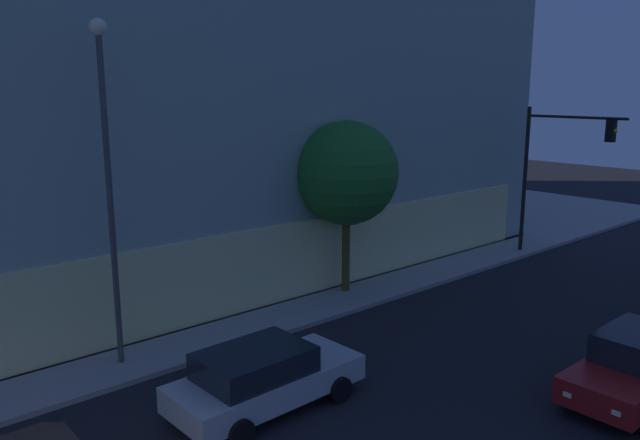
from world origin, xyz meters
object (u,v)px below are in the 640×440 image
object	(u,v)px
traffic_light_far_corner	(554,158)
sidewalk_tree	(347,173)
modern_building	(117,92)
car_silver	(263,377)
car_red	(635,366)
street_lamp_sidewalk	(107,159)

from	to	relation	value
traffic_light_far_corner	sidewalk_tree	size ratio (longest dim) A/B	1.05
modern_building	car_silver	world-z (taller)	modern_building
modern_building	car_red	bearing A→B (deg)	-86.01
sidewalk_tree	modern_building	bearing A→B (deg)	97.29
street_lamp_sidewalk	sidewalk_tree	size ratio (longest dim) A/B	1.44
traffic_light_far_corner	car_silver	xyz separation A→B (m)	(-17.69, -2.50, -3.78)
traffic_light_far_corner	car_silver	distance (m)	18.26
car_silver	car_red	xyz separation A→B (m)	(7.24, -5.63, 0.04)
traffic_light_far_corner	street_lamp_sidewalk	xyz separation A→B (m)	(-19.30, 1.96, 1.18)
car_silver	sidewalk_tree	bearing A→B (deg)	33.58
street_lamp_sidewalk	car_red	xyz separation A→B (m)	(8.85, -10.09, -4.92)
street_lamp_sidewalk	car_silver	bearing A→B (deg)	-70.11
traffic_light_far_corner	street_lamp_sidewalk	size ratio (longest dim) A/B	0.73
car_silver	car_red	world-z (taller)	car_red
sidewalk_tree	car_red	bearing A→B (deg)	-90.75
car_silver	traffic_light_far_corner	bearing A→B (deg)	8.04
modern_building	traffic_light_far_corner	bearing A→B (deg)	-54.89
modern_building	traffic_light_far_corner	size ratio (longest dim) A/B	4.60
street_lamp_sidewalk	car_red	world-z (taller)	street_lamp_sidewalk
street_lamp_sidewalk	car_silver	world-z (taller)	street_lamp_sidewalk
car_silver	car_red	size ratio (longest dim) A/B	1.08
modern_building	sidewalk_tree	size ratio (longest dim) A/B	4.83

